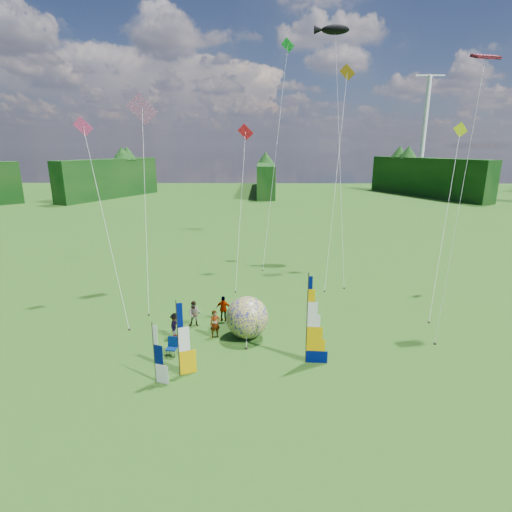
{
  "coord_description": "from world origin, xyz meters",
  "views": [
    {
      "loc": [
        -0.62,
        -17.28,
        11.39
      ],
      "look_at": [
        -1.0,
        4.0,
        5.5
      ],
      "focal_mm": 28.0,
      "sensor_mm": 36.0,
      "label": 1
    }
  ],
  "objects_px": {
    "spectator_a": "(215,324)",
    "spectator_b": "(195,314)",
    "camp_chair": "(172,347)",
    "bol_inflatable": "(247,317)",
    "kite_whale": "(340,139)",
    "spectator_c": "(175,325)",
    "feather_banner_main": "(307,321)",
    "side_banner_left": "(178,340)",
    "spectator_d": "(224,309)",
    "side_banner_far": "(154,354)"
  },
  "relations": [
    {
      "from": "spectator_a",
      "to": "spectator_b",
      "type": "bearing_deg",
      "value": 112.93
    },
    {
      "from": "spectator_b",
      "to": "camp_chair",
      "type": "relative_size",
      "value": 1.62
    },
    {
      "from": "bol_inflatable",
      "to": "kite_whale",
      "type": "bearing_deg",
      "value": 62.58
    },
    {
      "from": "spectator_c",
      "to": "kite_whale",
      "type": "relative_size",
      "value": 0.07
    },
    {
      "from": "bol_inflatable",
      "to": "spectator_a",
      "type": "bearing_deg",
      "value": -178.93
    },
    {
      "from": "feather_banner_main",
      "to": "spectator_b",
      "type": "height_order",
      "value": "feather_banner_main"
    },
    {
      "from": "side_banner_left",
      "to": "spectator_d",
      "type": "distance_m",
      "value": 6.92
    },
    {
      "from": "spectator_b",
      "to": "kite_whale",
      "type": "xyz_separation_m",
      "value": [
        11.3,
        13.6,
        11.12
      ]
    },
    {
      "from": "kite_whale",
      "to": "spectator_a",
      "type": "bearing_deg",
      "value": -115.42
    },
    {
      "from": "kite_whale",
      "to": "side_banner_left",
      "type": "bearing_deg",
      "value": -112.23
    },
    {
      "from": "kite_whale",
      "to": "feather_banner_main",
      "type": "bearing_deg",
      "value": -96.55
    },
    {
      "from": "side_banner_left",
      "to": "spectator_a",
      "type": "distance_m",
      "value": 4.66
    },
    {
      "from": "spectator_c",
      "to": "camp_chair",
      "type": "xyz_separation_m",
      "value": [
        0.28,
        -2.28,
        -0.25
      ]
    },
    {
      "from": "bol_inflatable",
      "to": "kite_whale",
      "type": "relative_size",
      "value": 0.11
    },
    {
      "from": "side_banner_far",
      "to": "spectator_a",
      "type": "height_order",
      "value": "side_banner_far"
    },
    {
      "from": "camp_chair",
      "to": "spectator_a",
      "type": "bearing_deg",
      "value": 53.86
    },
    {
      "from": "spectator_b",
      "to": "spectator_d",
      "type": "relative_size",
      "value": 0.97
    },
    {
      "from": "side_banner_left",
      "to": "feather_banner_main",
      "type": "bearing_deg",
      "value": -8.74
    },
    {
      "from": "spectator_d",
      "to": "kite_whale",
      "type": "xyz_separation_m",
      "value": [
        9.48,
        12.78,
        11.1
      ]
    },
    {
      "from": "spectator_d",
      "to": "feather_banner_main",
      "type": "bearing_deg",
      "value": 140.16
    },
    {
      "from": "feather_banner_main",
      "to": "spectator_a",
      "type": "relative_size",
      "value": 2.86
    },
    {
      "from": "spectator_b",
      "to": "spectator_d",
      "type": "height_order",
      "value": "spectator_d"
    },
    {
      "from": "feather_banner_main",
      "to": "kite_whale",
      "type": "bearing_deg",
      "value": 79.46
    },
    {
      "from": "bol_inflatable",
      "to": "spectator_c",
      "type": "xyz_separation_m",
      "value": [
        -4.42,
        -0.12,
        -0.51
      ]
    },
    {
      "from": "camp_chair",
      "to": "spectator_b",
      "type": "bearing_deg",
      "value": 86.69
    },
    {
      "from": "side_banner_left",
      "to": "side_banner_far",
      "type": "xyz_separation_m",
      "value": [
        -1.07,
        -0.61,
        -0.43
      ]
    },
    {
      "from": "spectator_a",
      "to": "spectator_b",
      "type": "xyz_separation_m",
      "value": [
        -1.51,
        1.49,
        -0.0
      ]
    },
    {
      "from": "spectator_a",
      "to": "spectator_b",
      "type": "height_order",
      "value": "spectator_a"
    },
    {
      "from": "side_banner_left",
      "to": "spectator_c",
      "type": "height_order",
      "value": "side_banner_left"
    },
    {
      "from": "bol_inflatable",
      "to": "spectator_d",
      "type": "relative_size",
      "value": 1.46
    },
    {
      "from": "kite_whale",
      "to": "side_banner_far",
      "type": "bearing_deg",
      "value": -113.77
    },
    {
      "from": "feather_banner_main",
      "to": "spectator_a",
      "type": "xyz_separation_m",
      "value": [
        -5.26,
        2.93,
        -1.61
      ]
    },
    {
      "from": "side_banner_far",
      "to": "camp_chair",
      "type": "distance_m",
      "value": 2.78
    },
    {
      "from": "side_banner_far",
      "to": "bol_inflatable",
      "type": "xyz_separation_m",
      "value": [
        4.37,
        4.97,
        -0.26
      ]
    },
    {
      "from": "spectator_a",
      "to": "camp_chair",
      "type": "bearing_deg",
      "value": -154.83
    },
    {
      "from": "feather_banner_main",
      "to": "spectator_b",
      "type": "bearing_deg",
      "value": 150.4
    },
    {
      "from": "side_banner_far",
      "to": "bol_inflatable",
      "type": "bearing_deg",
      "value": 68.15
    },
    {
      "from": "spectator_b",
      "to": "feather_banner_main",
      "type": "bearing_deg",
      "value": -32.23
    },
    {
      "from": "feather_banner_main",
      "to": "spectator_b",
      "type": "distance_m",
      "value": 8.25
    },
    {
      "from": "side_banner_far",
      "to": "kite_whale",
      "type": "relative_size",
      "value": 0.13
    },
    {
      "from": "side_banner_left",
      "to": "side_banner_far",
      "type": "relative_size",
      "value": 1.28
    },
    {
      "from": "spectator_d",
      "to": "side_banner_far",
      "type": "bearing_deg",
      "value": 76.34
    },
    {
      "from": "spectator_b",
      "to": "spectator_d",
      "type": "distance_m",
      "value": 1.99
    },
    {
      "from": "bol_inflatable",
      "to": "spectator_a",
      "type": "distance_m",
      "value": 2.02
    },
    {
      "from": "side_banner_far",
      "to": "side_banner_left",
      "type": "bearing_deg",
      "value": 49.13
    },
    {
      "from": "side_banner_left",
      "to": "bol_inflatable",
      "type": "bearing_deg",
      "value": 32.25
    },
    {
      "from": "bol_inflatable",
      "to": "kite_whale",
      "type": "height_order",
      "value": "kite_whale"
    },
    {
      "from": "spectator_c",
      "to": "spectator_d",
      "type": "relative_size",
      "value": 0.89
    },
    {
      "from": "spectator_d",
      "to": "side_banner_left",
      "type": "bearing_deg",
      "value": 82.99
    },
    {
      "from": "spectator_c",
      "to": "spectator_d",
      "type": "bearing_deg",
      "value": -42.7
    }
  ]
}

